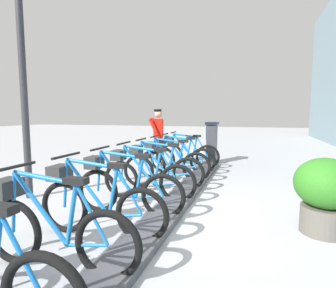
% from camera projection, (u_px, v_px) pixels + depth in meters
% --- Properties ---
extents(ground_plane, '(60.00, 60.00, 0.00)m').
position_uv_depth(ground_plane, '(169.00, 215.00, 4.08)').
color(ground_plane, '#A5A7AC').
extents(dock_rail_base, '(0.44, 8.50, 0.10)m').
position_uv_depth(dock_rail_base, '(169.00, 211.00, 4.07)').
color(dock_rail_base, '#47474C').
rests_on(dock_rail_base, ground).
extents(payment_kiosk, '(0.36, 0.52, 1.28)m').
position_uv_depth(payment_kiosk, '(212.00, 142.00, 8.33)').
color(payment_kiosk, '#38383D').
rests_on(payment_kiosk, ground).
extents(bike_docked_0, '(1.72, 0.54, 1.02)m').
position_uv_depth(bike_docked_0, '(187.00, 153.00, 7.68)').
color(bike_docked_0, black).
rests_on(bike_docked_0, ground).
extents(bike_docked_1, '(1.72, 0.54, 1.02)m').
position_uv_depth(bike_docked_1, '(179.00, 157.00, 6.95)').
color(bike_docked_1, black).
rests_on(bike_docked_1, ground).
extents(bike_docked_2, '(1.72, 0.54, 1.02)m').
position_uv_depth(bike_docked_2, '(171.00, 162.00, 6.22)').
color(bike_docked_2, black).
rests_on(bike_docked_2, ground).
extents(bike_docked_3, '(1.72, 0.54, 1.02)m').
position_uv_depth(bike_docked_3, '(159.00, 168.00, 5.49)').
color(bike_docked_3, black).
rests_on(bike_docked_3, ground).
extents(bike_docked_4, '(1.72, 0.54, 1.02)m').
position_uv_depth(bike_docked_4, '(145.00, 176.00, 4.76)').
color(bike_docked_4, black).
rests_on(bike_docked_4, ground).
extents(bike_docked_5, '(1.72, 0.54, 1.02)m').
position_uv_depth(bike_docked_5, '(125.00, 187.00, 4.03)').
color(bike_docked_5, black).
rests_on(bike_docked_5, ground).
extents(bike_docked_6, '(1.72, 0.54, 1.02)m').
position_uv_depth(bike_docked_6, '(96.00, 203.00, 3.30)').
color(bike_docked_6, black).
rests_on(bike_docked_6, ground).
extents(bike_docked_7, '(1.72, 0.54, 1.02)m').
position_uv_depth(bike_docked_7, '(51.00, 228.00, 2.57)').
color(bike_docked_7, black).
rests_on(bike_docked_7, ground).
extents(worker_near_rack, '(0.52, 0.69, 1.66)m').
position_uv_depth(worker_near_rack, '(158.00, 135.00, 7.93)').
color(worker_near_rack, white).
rests_on(worker_near_rack, ground).
extents(lamp_post, '(0.32, 0.32, 4.28)m').
position_uv_depth(lamp_post, '(21.00, 41.00, 4.62)').
color(lamp_post, '#2D2D33').
rests_on(lamp_post, ground).
extents(planter_bush, '(0.76, 0.76, 0.97)m').
position_uv_depth(planter_bush, '(326.00, 192.00, 3.39)').
color(planter_bush, '#59544C').
rests_on(planter_bush, ground).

